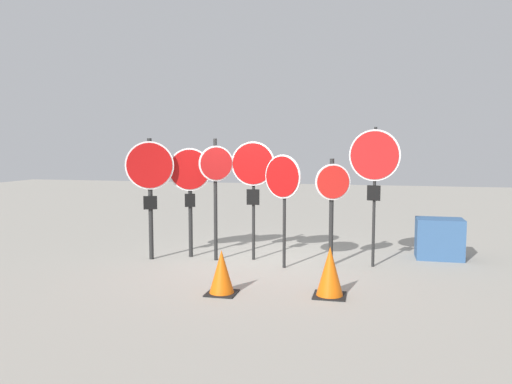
{
  "coord_description": "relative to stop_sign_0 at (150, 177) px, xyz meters",
  "views": [
    {
      "loc": [
        2.14,
        -9.09,
        2.22
      ],
      "look_at": [
        0.02,
        0.0,
        1.36
      ],
      "focal_mm": 35.0,
      "sensor_mm": 36.0,
      "label": 1
    }
  ],
  "objects": [
    {
      "name": "ground_plane",
      "position": [
        2.04,
        0.2,
        -1.63
      ],
      "size": [
        40.0,
        40.0,
        0.0
      ],
      "primitive_type": "plane",
      "color": "gray"
    },
    {
      "name": "stop_sign_0",
      "position": [
        0.0,
        0.0,
        0.0
      ],
      "size": [
        0.87,
        0.37,
        2.37
      ],
      "rotation": [
        0.0,
        0.0,
        0.38
      ],
      "color": "black",
      "rests_on": "ground"
    },
    {
      "name": "stop_sign_1",
      "position": [
        0.67,
        0.38,
        -0.1
      ],
      "size": [
        0.82,
        0.26,
        2.18
      ],
      "rotation": [
        0.0,
        0.0,
        0.28
      ],
      "color": "black",
      "rests_on": "ground"
    },
    {
      "name": "stop_sign_2",
      "position": [
        1.27,
        0.22,
        0.0
      ],
      "size": [
        0.58,
        0.39,
        2.36
      ],
      "rotation": [
        0.0,
        0.0,
        0.58
      ],
      "color": "black",
      "rests_on": "ground"
    },
    {
      "name": "stop_sign_3",
      "position": [
        1.95,
        0.41,
        0.08
      ],
      "size": [
        0.85,
        0.13,
        2.31
      ],
      "rotation": [
        0.0,
        0.0,
        0.04
      ],
      "color": "black",
      "rests_on": "ground"
    },
    {
      "name": "stop_sign_4",
      "position": [
        2.62,
        -0.1,
        -0.08
      ],
      "size": [
        0.71,
        0.39,
        2.07
      ],
      "rotation": [
        0.0,
        0.0,
        -0.48
      ],
      "color": "black",
      "rests_on": "ground"
    },
    {
      "name": "stop_sign_5",
      "position": [
        3.48,
        0.28,
        -0.29
      ],
      "size": [
        0.62,
        0.28,
        1.99
      ],
      "rotation": [
        0.0,
        0.0,
        0.39
      ],
      "color": "black",
      "rests_on": "ground"
    },
    {
      "name": "stop_sign_6",
      "position": [
        4.22,
        0.36,
        0.28
      ],
      "size": [
        0.91,
        0.24,
        2.56
      ],
      "rotation": [
        0.0,
        0.0,
        -0.22
      ],
      "color": "black",
      "rests_on": "ground"
    },
    {
      "name": "traffic_cone_0",
      "position": [
        3.6,
        -1.62,
        -1.26
      ],
      "size": [
        0.48,
        0.48,
        0.75
      ],
      "color": "black",
      "rests_on": "ground"
    },
    {
      "name": "traffic_cone_1",
      "position": [
        2.01,
        -1.86,
        -1.29
      ],
      "size": [
        0.45,
        0.45,
        0.67
      ],
      "color": "black",
      "rests_on": "ground"
    },
    {
      "name": "storage_crate",
      "position": [
        5.5,
        1.37,
        -1.23
      ],
      "size": [
        0.89,
        0.61,
        0.8
      ],
      "color": "#335684",
      "rests_on": "ground"
    }
  ]
}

